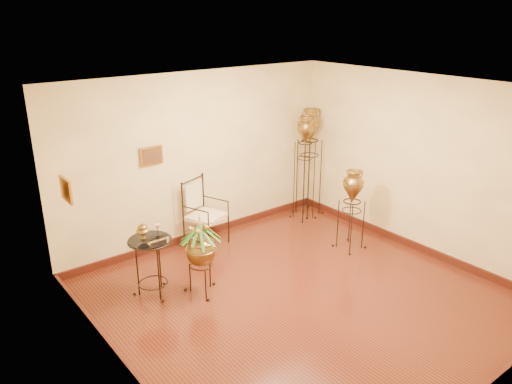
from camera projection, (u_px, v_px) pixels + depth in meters
ground at (300, 298)px, 6.77m from camera, size 5.00×5.00×0.00m
room_shell at (304, 177)px, 6.17m from camera, size 5.02×5.02×2.81m
amphora_tall at (305, 167)px, 9.02m from camera, size 0.46×0.46×1.95m
amphora_mid at (309, 162)px, 9.22m from camera, size 0.53×0.53×2.04m
amphora_short at (351, 209)px, 7.97m from camera, size 0.41×0.41×1.35m
planter_urn at (201, 248)px, 6.68m from camera, size 0.85×0.85×1.21m
armchair at (206, 214)px, 8.09m from camera, size 0.79×0.77×1.12m
side_table at (152, 266)px, 6.72m from camera, size 0.65×0.65×1.05m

